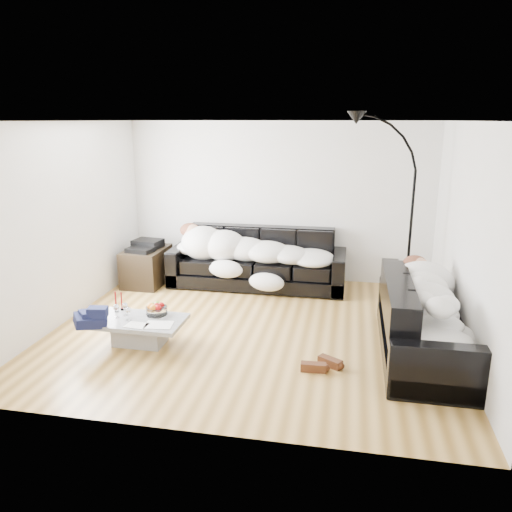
% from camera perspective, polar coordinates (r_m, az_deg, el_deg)
% --- Properties ---
extents(ground, '(5.00, 5.00, 0.00)m').
position_cam_1_polar(ground, '(6.51, -0.51, -8.35)').
color(ground, olive).
rests_on(ground, ground).
extents(wall_back, '(5.00, 0.02, 2.60)m').
position_cam_1_polar(wall_back, '(8.28, 2.57, 6.18)').
color(wall_back, silver).
rests_on(wall_back, ground).
extents(wall_left, '(0.02, 4.50, 2.60)m').
position_cam_1_polar(wall_left, '(7.03, -20.97, 3.53)').
color(wall_left, silver).
rests_on(wall_left, ground).
extents(wall_right, '(0.02, 4.50, 2.60)m').
position_cam_1_polar(wall_right, '(6.13, 23.03, 1.71)').
color(wall_right, silver).
rests_on(wall_right, ground).
extents(ceiling, '(5.00, 5.00, 0.00)m').
position_cam_1_polar(ceiling, '(5.96, -0.57, 15.19)').
color(ceiling, white).
rests_on(ceiling, ground).
extents(sofa_back, '(2.80, 0.97, 0.92)m').
position_cam_1_polar(sofa_back, '(8.02, 0.16, -0.28)').
color(sofa_back, black).
rests_on(sofa_back, ground).
extents(sofa_right, '(0.93, 2.18, 0.88)m').
position_cam_1_polar(sofa_right, '(5.99, 18.83, -6.80)').
color(sofa_right, black).
rests_on(sofa_right, ground).
extents(sleeper_back, '(2.37, 0.82, 0.47)m').
position_cam_1_polar(sleeper_back, '(7.92, 0.09, 1.02)').
color(sleeper_back, white).
rests_on(sleeper_back, sofa_back).
extents(sleeper_right, '(0.79, 1.87, 0.46)m').
position_cam_1_polar(sleeper_right, '(5.92, 19.00, -4.94)').
color(sleeper_right, white).
rests_on(sleeper_right, sofa_right).
extents(teal_cushion, '(0.42, 0.38, 0.20)m').
position_cam_1_polar(teal_cushion, '(6.53, 17.76, -2.31)').
color(teal_cushion, '#0B5148').
rests_on(teal_cushion, sofa_right).
extents(coffee_table, '(1.08, 0.64, 0.31)m').
position_cam_1_polar(coffee_table, '(6.22, -13.14, -8.39)').
color(coffee_table, '#939699').
rests_on(coffee_table, ground).
extents(fruit_bowl, '(0.29, 0.29, 0.16)m').
position_cam_1_polar(fruit_bowl, '(6.23, -11.30, -5.89)').
color(fruit_bowl, white).
rests_on(fruit_bowl, coffee_table).
extents(wine_glass_a, '(0.08, 0.08, 0.16)m').
position_cam_1_polar(wine_glass_a, '(6.28, -14.71, -5.90)').
color(wine_glass_a, white).
rests_on(wine_glass_a, coffee_table).
extents(wine_glass_b, '(0.08, 0.08, 0.17)m').
position_cam_1_polar(wine_glass_b, '(6.24, -15.65, -6.08)').
color(wine_glass_b, white).
rests_on(wine_glass_b, coffee_table).
extents(wine_glass_c, '(0.08, 0.08, 0.16)m').
position_cam_1_polar(wine_glass_c, '(6.13, -14.38, -6.41)').
color(wine_glass_c, white).
rests_on(wine_glass_c, coffee_table).
extents(candle_left, '(0.06, 0.06, 0.26)m').
position_cam_1_polar(candle_left, '(6.41, -15.73, -5.06)').
color(candle_left, maroon).
rests_on(candle_left, coffee_table).
extents(candle_right, '(0.05, 0.05, 0.23)m').
position_cam_1_polar(candle_right, '(6.45, -15.11, -5.04)').
color(candle_right, maroon).
rests_on(candle_right, coffee_table).
extents(newspaper_a, '(0.34, 0.28, 0.01)m').
position_cam_1_polar(newspaper_a, '(5.94, -11.05, -7.71)').
color(newspaper_a, silver).
rests_on(newspaper_a, coffee_table).
extents(newspaper_b, '(0.27, 0.20, 0.01)m').
position_cam_1_polar(newspaper_b, '(5.98, -13.47, -7.68)').
color(newspaper_b, silver).
rests_on(newspaper_b, coffee_table).
extents(navy_jacket, '(0.45, 0.41, 0.18)m').
position_cam_1_polar(navy_jacket, '(6.08, -18.05, -5.99)').
color(navy_jacket, black).
rests_on(navy_jacket, coffee_table).
extents(shoes, '(0.51, 0.40, 0.11)m').
position_cam_1_polar(shoes, '(5.58, 7.48, -12.17)').
color(shoes, '#472311').
rests_on(shoes, ground).
extents(av_cabinet, '(0.61, 0.87, 0.59)m').
position_cam_1_polar(av_cabinet, '(8.35, -12.39, -1.16)').
color(av_cabinet, black).
rests_on(av_cabinet, ground).
extents(stereo, '(0.49, 0.40, 0.13)m').
position_cam_1_polar(stereo, '(8.26, -12.53, 1.24)').
color(stereo, black).
rests_on(stereo, av_cabinet).
extents(floor_lamp, '(0.94, 0.68, 2.39)m').
position_cam_1_polar(floor_lamp, '(7.28, 17.29, 3.40)').
color(floor_lamp, black).
rests_on(floor_lamp, ground).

